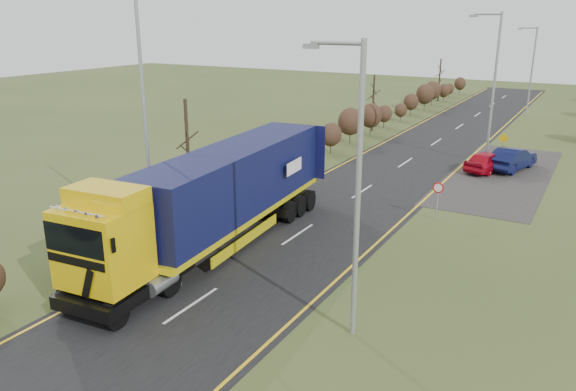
% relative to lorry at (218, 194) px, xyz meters
% --- Properties ---
extents(ground, '(160.00, 160.00, 0.00)m').
position_rel_lorry_xyz_m(ground, '(2.32, -0.88, -2.55)').
color(ground, '#39471E').
rests_on(ground, ground).
extents(road, '(8.00, 120.00, 0.02)m').
position_rel_lorry_xyz_m(road, '(2.32, 9.12, -2.54)').
color(road, black).
rests_on(road, ground).
extents(layby, '(6.00, 18.00, 0.02)m').
position_rel_lorry_xyz_m(layby, '(8.82, 19.12, -2.54)').
color(layby, '#282623').
rests_on(layby, ground).
extents(lane_markings, '(7.52, 116.00, 0.01)m').
position_rel_lorry_xyz_m(lane_markings, '(2.32, 8.82, -2.52)').
color(lane_markings, yellow).
rests_on(lane_markings, road).
extents(hedgerow, '(2.24, 102.04, 6.05)m').
position_rel_lorry_xyz_m(hedgerow, '(-3.68, 7.02, -0.93)').
color(hedgerow, black).
rests_on(hedgerow, ground).
extents(lorry, '(3.80, 16.29, 4.49)m').
position_rel_lorry_xyz_m(lorry, '(0.00, 0.00, 0.00)').
color(lorry, black).
rests_on(lorry, ground).
extents(car_red_hatchback, '(2.72, 4.43, 1.41)m').
position_rel_lorry_xyz_m(car_red_hatchback, '(7.80, 19.63, -1.84)').
color(car_red_hatchback, '#AE081A').
rests_on(car_red_hatchback, ground).
extents(car_blue_sedan, '(2.76, 4.87, 1.52)m').
position_rel_lorry_xyz_m(car_blue_sedan, '(9.20, 20.92, -1.79)').
color(car_blue_sedan, '#090E35').
rests_on(car_blue_sedan, ground).
extents(streetlight_near, '(2.00, 0.19, 9.40)m').
position_rel_lorry_xyz_m(streetlight_near, '(8.00, -3.68, 2.64)').
color(streetlight_near, '#939698').
rests_on(streetlight_near, ground).
extents(streetlight_mid, '(2.18, 0.21, 10.31)m').
position_rel_lorry_xyz_m(streetlight_mid, '(7.15, 22.07, 3.18)').
color(streetlight_mid, '#939698').
rests_on(streetlight_mid, ground).
extents(streetlight_far, '(1.93, 0.18, 9.06)m').
position_rel_lorry_xyz_m(streetlight_far, '(6.81, 45.08, 2.44)').
color(streetlight_far, '#939698').
rests_on(streetlight_far, ground).
extents(left_pole, '(0.16, 0.16, 11.50)m').
position_rel_lorry_xyz_m(left_pole, '(-2.88, -1.13, 3.20)').
color(left_pole, '#939698').
rests_on(left_pole, ground).
extents(speed_sign, '(0.56, 0.10, 2.04)m').
position_rel_lorry_xyz_m(speed_sign, '(7.50, 8.40, -1.15)').
color(speed_sign, '#939698').
rests_on(speed_sign, ground).
extents(warning_board, '(0.76, 0.11, 2.00)m').
position_rel_lorry_xyz_m(warning_board, '(8.12, 23.47, -1.32)').
color(warning_board, '#939698').
rests_on(warning_board, ground).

